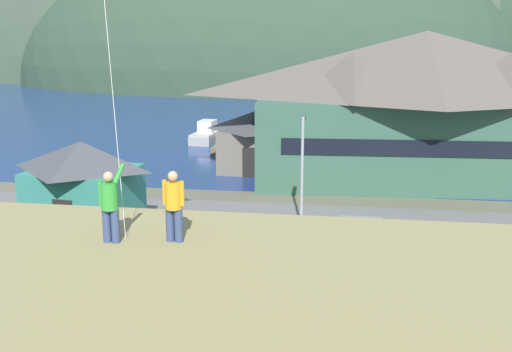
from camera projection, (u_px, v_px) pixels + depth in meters
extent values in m
plane|color=#66604C|center=(200.00, 304.00, 25.18)|extent=(600.00, 600.00, 0.00)
cube|color=slate|center=(224.00, 259.00, 29.97)|extent=(40.00, 20.00, 0.10)
cube|color=navy|center=(305.00, 112.00, 82.87)|extent=(360.00, 84.00, 0.03)
ellipsoid|color=#42513D|center=(225.00, 80.00, 137.03)|extent=(147.23, 45.59, 86.53)
ellipsoid|color=#334733|center=(265.00, 81.00, 133.58)|extent=(108.71, 72.56, 63.02)
cube|color=#38604C|center=(421.00, 139.00, 45.17)|extent=(24.30, 11.83, 6.19)
cube|color=black|center=(435.00, 149.00, 39.98)|extent=(20.15, 1.23, 1.10)
pyramid|color=#60564C|center=(426.00, 64.00, 43.90)|extent=(25.78, 12.96, 4.72)
pyramid|color=#60564C|center=(352.00, 75.00, 42.75)|extent=(6.09, 6.09, 3.30)
pyramid|color=#60564C|center=(510.00, 77.00, 41.80)|extent=(6.09, 6.09, 3.30)
cube|color=#338475|center=(85.00, 203.00, 33.14)|extent=(5.70, 4.79, 3.73)
pyramid|color=#47474C|center=(81.00, 155.00, 32.53)|extent=(6.16, 5.26, 1.50)
cube|color=black|center=(64.00, 225.00, 31.22)|extent=(1.10, 0.17, 2.61)
cube|color=#756B5B|center=(256.00, 151.00, 48.22)|extent=(5.63, 4.69, 3.33)
pyramid|color=#47474C|center=(256.00, 120.00, 47.65)|extent=(6.08, 5.16, 1.51)
cube|color=black|center=(249.00, 163.00, 46.26)|extent=(1.10, 0.14, 2.33)
cube|color=#70604C|center=(240.00, 140.00, 60.25)|extent=(3.20, 12.79, 0.70)
cube|color=#A8A399|center=(209.00, 137.00, 61.79)|extent=(2.72, 6.78, 0.90)
cube|color=#B7B2A8|center=(209.00, 131.00, 61.66)|extent=(2.64, 6.58, 0.16)
cube|color=silver|center=(207.00, 126.00, 61.05)|extent=(1.66, 2.11, 1.10)
cube|color=navy|center=(222.00, 278.00, 25.72)|extent=(4.22, 1.84, 0.80)
cube|color=navy|center=(219.00, 261.00, 25.57)|extent=(2.11, 1.62, 0.70)
cube|color=black|center=(219.00, 262.00, 25.58)|extent=(2.16, 1.65, 0.32)
cylinder|color=black|center=(251.00, 298.00, 24.72)|extent=(0.64, 0.23, 0.64)
cylinder|color=black|center=(258.00, 281.00, 26.49)|extent=(0.64, 0.23, 0.64)
cylinder|color=black|center=(185.00, 294.00, 25.14)|extent=(0.64, 0.23, 0.64)
cylinder|color=black|center=(197.00, 277.00, 26.90)|extent=(0.64, 0.23, 0.64)
cube|color=#236633|center=(57.00, 263.00, 27.34)|extent=(4.35, 2.18, 0.80)
cube|color=#1E562B|center=(59.00, 248.00, 27.16)|extent=(2.24, 1.79, 0.70)
cube|color=black|center=(59.00, 248.00, 27.16)|extent=(2.28, 1.82, 0.32)
cylinder|color=black|center=(37.00, 264.00, 28.40)|extent=(0.66, 0.28, 0.64)
cylinder|color=black|center=(19.00, 279.00, 26.62)|extent=(0.66, 0.28, 0.64)
cylinder|color=black|center=(94.00, 265.00, 28.25)|extent=(0.66, 0.28, 0.64)
cylinder|color=black|center=(81.00, 281.00, 26.47)|extent=(0.66, 0.28, 0.64)
cube|color=#9EA3A8|center=(356.00, 242.00, 30.08)|extent=(4.23, 1.87, 0.80)
cube|color=gray|center=(360.00, 228.00, 29.89)|extent=(2.13, 1.64, 0.70)
cube|color=black|center=(360.00, 228.00, 29.90)|extent=(2.17, 1.67, 0.32)
cylinder|color=black|center=(328.00, 242.00, 31.23)|extent=(0.64, 0.23, 0.64)
cylinder|color=black|center=(328.00, 255.00, 29.46)|extent=(0.64, 0.23, 0.64)
cylinder|color=black|center=(383.00, 245.00, 30.89)|extent=(0.64, 0.23, 0.64)
cylinder|color=black|center=(386.00, 258.00, 29.12)|extent=(0.64, 0.23, 0.64)
cube|color=red|center=(258.00, 241.00, 30.30)|extent=(4.22, 1.85, 0.80)
cube|color=#B11A15|center=(261.00, 226.00, 30.11)|extent=(2.12, 1.63, 0.70)
cube|color=black|center=(261.00, 227.00, 30.12)|extent=(2.16, 1.66, 0.32)
cylinder|color=black|center=(234.00, 241.00, 31.46)|extent=(0.64, 0.23, 0.64)
cylinder|color=black|center=(228.00, 253.00, 29.69)|extent=(0.64, 0.23, 0.64)
cylinder|color=black|center=(287.00, 243.00, 31.10)|extent=(0.64, 0.23, 0.64)
cylinder|color=black|center=(284.00, 256.00, 29.33)|extent=(0.64, 0.23, 0.64)
cylinder|color=#ADADB2|center=(302.00, 173.00, 34.03)|extent=(0.16, 0.16, 6.27)
cube|color=#4C4C51|center=(303.00, 118.00, 33.66)|extent=(0.24, 0.70, 0.20)
cylinder|color=#384770|center=(107.00, 226.00, 14.62)|extent=(0.20, 0.20, 0.82)
cylinder|color=#384770|center=(115.00, 226.00, 14.57)|extent=(0.20, 0.20, 0.82)
cylinder|color=green|center=(109.00, 196.00, 14.42)|extent=(0.40, 0.40, 0.64)
sphere|color=tan|center=(108.00, 177.00, 14.31)|extent=(0.24, 0.24, 0.24)
cylinder|color=green|center=(119.00, 174.00, 14.44)|extent=(0.15, 0.56, 0.43)
cylinder|color=green|center=(101.00, 193.00, 14.45)|extent=(0.11, 0.11, 0.60)
cylinder|color=#384770|center=(170.00, 225.00, 14.68)|extent=(0.20, 0.20, 0.82)
cylinder|color=#384770|center=(179.00, 225.00, 14.62)|extent=(0.20, 0.20, 0.82)
cylinder|color=gold|center=(173.00, 196.00, 14.48)|extent=(0.40, 0.40, 0.64)
sphere|color=tan|center=(173.00, 176.00, 14.37)|extent=(0.24, 0.24, 0.24)
cylinder|color=gold|center=(165.00, 192.00, 14.51)|extent=(0.11, 0.11, 0.60)
cylinder|color=gold|center=(182.00, 193.00, 14.41)|extent=(0.11, 0.11, 0.60)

